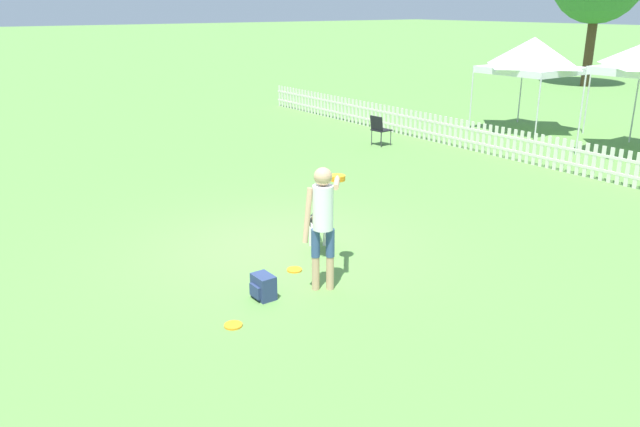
% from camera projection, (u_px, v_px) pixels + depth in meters
% --- Properties ---
extents(ground_plane, '(240.00, 240.00, 0.00)m').
position_uv_depth(ground_plane, '(278.00, 248.00, 10.15)').
color(ground_plane, '#5B8C42').
extents(handler_person, '(0.78, 1.04, 1.74)m').
position_uv_depth(handler_person, '(323.00, 213.00, 8.36)').
color(handler_person, tan).
rests_on(handler_person, ground_plane).
extents(leaping_dog, '(0.96, 0.70, 0.83)m').
position_uv_depth(leaping_dog, '(318.00, 222.00, 9.81)').
color(leaping_dog, black).
rests_on(leaping_dog, ground_plane).
extents(frisbee_near_handler, '(0.23, 0.23, 0.02)m').
position_uv_depth(frisbee_near_handler, '(294.00, 270.00, 9.27)').
color(frisbee_near_handler, orange).
rests_on(frisbee_near_handler, ground_plane).
extents(frisbee_near_dog, '(0.23, 0.23, 0.02)m').
position_uv_depth(frisbee_near_dog, '(233.00, 325.00, 7.67)').
color(frisbee_near_dog, orange).
rests_on(frisbee_near_dog, ground_plane).
extents(backpack_on_grass, '(0.33, 0.27, 0.33)m').
position_uv_depth(backpack_on_grass, '(263.00, 287.00, 8.36)').
color(backpack_on_grass, navy).
rests_on(backpack_on_grass, ground_plane).
extents(picket_fence, '(25.49, 0.04, 0.79)m').
position_uv_depth(picket_fence, '(571.00, 157.00, 14.50)').
color(picket_fence, silver).
rests_on(picket_fence, ground_plane).
extents(folding_chair_blue_left, '(0.48, 0.50, 0.84)m').
position_uv_depth(folding_chair_blue_left, '(379.00, 128.00, 17.34)').
color(folding_chair_blue_left, '#333338').
rests_on(folding_chair_blue_left, ground_plane).
extents(canopy_tent_secondary, '(2.46, 2.46, 2.85)m').
position_uv_depth(canopy_tent_secondary, '(533.00, 55.00, 18.67)').
color(canopy_tent_secondary, silver).
rests_on(canopy_tent_secondary, ground_plane).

